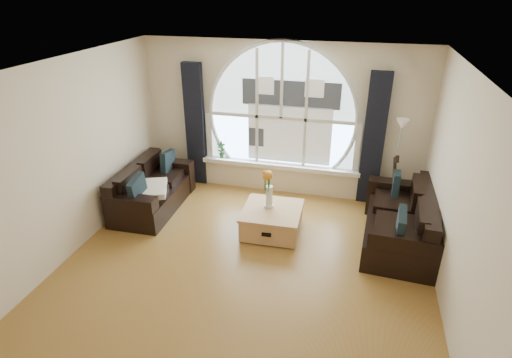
# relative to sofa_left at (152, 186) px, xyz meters

# --- Properties ---
(ground) EXTENTS (5.00, 5.50, 0.01)m
(ground) POSITION_rel_sofa_left_xyz_m (1.97, -1.49, -0.40)
(ground) COLOR brown
(ground) RESTS_ON ground
(ceiling) EXTENTS (5.00, 5.50, 0.01)m
(ceiling) POSITION_rel_sofa_left_xyz_m (1.97, -1.49, 2.30)
(ceiling) COLOR silver
(ceiling) RESTS_ON ground
(wall_back) EXTENTS (5.00, 0.01, 2.70)m
(wall_back) POSITION_rel_sofa_left_xyz_m (1.97, 1.26, 0.95)
(wall_back) COLOR beige
(wall_back) RESTS_ON ground
(wall_left) EXTENTS (0.01, 5.50, 2.70)m
(wall_left) POSITION_rel_sofa_left_xyz_m (-0.53, -1.49, 0.95)
(wall_left) COLOR beige
(wall_left) RESTS_ON ground
(wall_right) EXTENTS (0.01, 5.50, 2.70)m
(wall_right) POSITION_rel_sofa_left_xyz_m (4.47, -1.49, 0.95)
(wall_right) COLOR beige
(wall_right) RESTS_ON ground
(attic_slope) EXTENTS (0.92, 5.50, 0.72)m
(attic_slope) POSITION_rel_sofa_left_xyz_m (4.17, -1.49, 1.95)
(attic_slope) COLOR silver
(attic_slope) RESTS_ON ground
(arched_window) EXTENTS (2.60, 0.06, 2.15)m
(arched_window) POSITION_rel_sofa_left_xyz_m (1.97, 1.23, 1.23)
(arched_window) COLOR silver
(arched_window) RESTS_ON wall_back
(window_sill) EXTENTS (2.90, 0.22, 0.08)m
(window_sill) POSITION_rel_sofa_left_xyz_m (1.97, 1.16, 0.11)
(window_sill) COLOR white
(window_sill) RESTS_ON wall_back
(window_frame) EXTENTS (2.76, 0.08, 2.15)m
(window_frame) POSITION_rel_sofa_left_xyz_m (1.97, 1.20, 1.23)
(window_frame) COLOR white
(window_frame) RESTS_ON wall_back
(neighbor_house) EXTENTS (1.70, 0.02, 1.50)m
(neighbor_house) POSITION_rel_sofa_left_xyz_m (2.12, 1.22, 1.10)
(neighbor_house) COLOR silver
(neighbor_house) RESTS_ON wall_back
(curtain_left) EXTENTS (0.35, 0.12, 2.30)m
(curtain_left) POSITION_rel_sofa_left_xyz_m (0.37, 1.14, 0.75)
(curtain_left) COLOR black
(curtain_left) RESTS_ON ground
(curtain_right) EXTENTS (0.35, 0.12, 2.30)m
(curtain_right) POSITION_rel_sofa_left_xyz_m (3.57, 1.14, 0.75)
(curtain_right) COLOR black
(curtain_right) RESTS_ON ground
(sofa_left) EXTENTS (0.88, 1.72, 0.76)m
(sofa_left) POSITION_rel_sofa_left_xyz_m (0.00, 0.00, 0.00)
(sofa_left) COLOR black
(sofa_left) RESTS_ON ground
(sofa_right) EXTENTS (1.04, 1.89, 0.82)m
(sofa_right) POSITION_rel_sofa_left_xyz_m (4.03, -0.08, 0.00)
(sofa_right) COLOR black
(sofa_right) RESTS_ON ground
(coffee_chest) EXTENTS (0.91, 0.91, 0.44)m
(coffee_chest) POSITION_rel_sofa_left_xyz_m (2.15, -0.26, -0.18)
(coffee_chest) COLOR tan
(coffee_chest) RESTS_ON ground
(throw_blanket) EXTENTS (0.71, 0.71, 0.10)m
(throw_blanket) POSITION_rel_sofa_left_xyz_m (0.09, -0.27, 0.10)
(throw_blanket) COLOR silver
(throw_blanket) RESTS_ON sofa_left
(vase_flowers) EXTENTS (0.24, 0.24, 0.70)m
(vase_flowers) POSITION_rel_sofa_left_xyz_m (2.08, -0.18, 0.39)
(vase_flowers) COLOR white
(vase_flowers) RESTS_ON coffee_chest
(floor_lamp) EXTENTS (0.24, 0.24, 1.60)m
(floor_lamp) POSITION_rel_sofa_left_xyz_m (3.97, 0.99, 0.40)
(floor_lamp) COLOR #B2B2B2
(floor_lamp) RESTS_ON ground
(guitar) EXTENTS (0.42, 0.36, 1.06)m
(guitar) POSITION_rel_sofa_left_xyz_m (3.96, 0.89, 0.13)
(guitar) COLOR #905B29
(guitar) RESTS_ON ground
(potted_plant) EXTENTS (0.19, 0.15, 0.32)m
(potted_plant) POSITION_rel_sofa_left_xyz_m (0.86, 1.16, 0.31)
(potted_plant) COLOR #1E6023
(potted_plant) RESTS_ON window_sill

